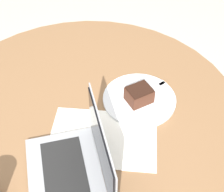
{
  "coord_description": "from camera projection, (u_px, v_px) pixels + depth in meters",
  "views": [
    {
      "loc": [
        0.07,
        -0.75,
        1.59
      ],
      "look_at": [
        0.1,
        0.01,
        0.81
      ],
      "focal_mm": 50.0,
      "sensor_mm": 36.0,
      "label": 1
    }
  ],
  "objects": [
    {
      "name": "dining_table",
      "position": [
        86.0,
        128.0,
        1.19
      ],
      "size": [
        1.13,
        1.13,
        0.77
      ],
      "color": "brown",
      "rests_on": "ground_plane"
    },
    {
      "name": "paper_document",
      "position": [
        103.0,
        138.0,
        1.01
      ],
      "size": [
        0.38,
        0.28,
        0.0
      ],
      "rotation": [
        0.0,
        0.0,
        -0.14
      ],
      "color": "white",
      "rests_on": "dining_table"
    },
    {
      "name": "plate",
      "position": [
        139.0,
        99.0,
        1.13
      ],
      "size": [
        0.26,
        0.26,
        0.01
      ],
      "color": "silver",
      "rests_on": "dining_table"
    },
    {
      "name": "cake_slice",
      "position": [
        139.0,
        95.0,
        1.1
      ],
      "size": [
        0.11,
        0.1,
        0.06
      ],
      "rotation": [
        0.0,
        0.0,
        0.46
      ],
      "color": "#472619",
      "rests_on": "plate"
    },
    {
      "name": "fork",
      "position": [
        151.0,
        90.0,
        1.15
      ],
      "size": [
        0.15,
        0.11,
        0.0
      ],
      "rotation": [
        0.0,
        0.0,
        6.87
      ],
      "color": "silver",
      "rests_on": "plate"
    },
    {
      "name": "laptop",
      "position": [
        75.0,
        169.0,
        0.89
      ],
      "size": [
        0.28,
        0.35,
        0.22
      ],
      "rotation": [
        0.0,
        0.0,
        8.05
      ],
      "color": "gray",
      "rests_on": "dining_table"
    }
  ]
}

